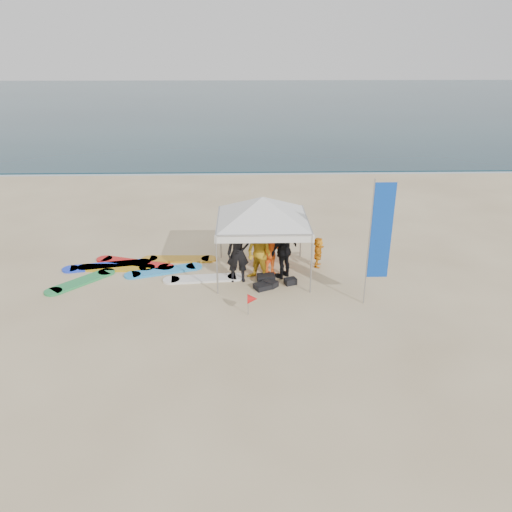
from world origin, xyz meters
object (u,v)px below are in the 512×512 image
object	(u,v)px
canopy_tent	(263,197)
person_yellow	(259,254)
person_black_a	(238,253)
feather_flag	(380,233)
person_orange_a	(271,249)
person_black_b	(284,250)
marker_pennant	(252,299)
person_orange_b	(264,235)
person_seated	(318,252)
surfboard_spread	(141,269)

from	to	relation	value
canopy_tent	person_yellow	bearing A→B (deg)	-104.43
person_black_a	person_yellow	distance (m)	0.67
person_black_a	feather_flag	size ratio (longest dim) A/B	0.52
person_black_a	person_orange_a	distance (m)	1.17
person_black_b	canopy_tent	distance (m)	1.81
feather_flag	marker_pennant	distance (m)	3.97
person_orange_b	canopy_tent	distance (m)	1.94
person_black_a	person_black_b	bearing A→B (deg)	8.39
person_orange_a	person_black_b	distance (m)	0.50
person_orange_b	marker_pennant	bearing A→B (deg)	97.61
person_yellow	canopy_tent	size ratio (longest dim) A/B	0.45
marker_pennant	canopy_tent	bearing A→B (deg)	81.97
canopy_tent	feather_flag	distance (m)	3.83
marker_pennant	person_seated	bearing A→B (deg)	55.02
person_orange_b	canopy_tent	world-z (taller)	canopy_tent
marker_pennant	person_orange_a	bearing A→B (deg)	76.54
surfboard_spread	person_black_a	bearing A→B (deg)	-15.54
person_orange_a	surfboard_spread	xyz separation A→B (m)	(-4.33, 0.40, -0.84)
canopy_tent	feather_flag	bearing A→B (deg)	-34.09
person_yellow	person_black_b	world-z (taller)	person_black_b
canopy_tent	marker_pennant	distance (m)	3.47
person_seated	marker_pennant	size ratio (longest dim) A/B	1.63
person_orange_b	person_seated	world-z (taller)	person_orange_b
person_black_a	person_yellow	size ratio (longest dim) A/B	1.06
canopy_tent	feather_flag	world-z (taller)	feather_flag
canopy_tent	marker_pennant	world-z (taller)	canopy_tent
feather_flag	surfboard_spread	xyz separation A→B (m)	(-7.22, 2.53, -2.15)
person_black_b	person_seated	size ratio (longest dim) A/B	1.84
person_black_b	surfboard_spread	world-z (taller)	person_black_b
person_orange_a	canopy_tent	xyz separation A→B (m)	(-0.27, 0.01, 1.74)
person_orange_a	person_seated	xyz separation A→B (m)	(1.64, 0.56, -0.35)
person_seated	surfboard_spread	xyz separation A→B (m)	(-5.97, -0.15, -0.48)
person_orange_a	surfboard_spread	bearing A→B (deg)	15.53
feather_flag	surfboard_spread	size ratio (longest dim) A/B	0.64
person_yellow	feather_flag	bearing A→B (deg)	10.49
person_seated	marker_pennant	distance (m)	4.00
person_seated	feather_flag	xyz separation A→B (m)	(1.25, -2.68, 1.67)
person_black_b	surfboard_spread	bearing A→B (deg)	-51.32
surfboard_spread	marker_pennant	bearing A→B (deg)	-40.28
person_black_a	feather_flag	world-z (taller)	feather_flag
person_black_a	surfboard_spread	distance (m)	3.53
surfboard_spread	person_orange_a	bearing A→B (deg)	-5.31
person_orange_a	person_orange_b	bearing A→B (deg)	-58.99
marker_pennant	feather_flag	bearing A→B (deg)	9.46
person_black_a	marker_pennant	bearing A→B (deg)	-81.00
person_black_a	marker_pennant	world-z (taller)	person_black_a
feather_flag	person_black_b	bearing A→B (deg)	142.96
person_yellow	person_orange_b	distance (m)	1.52
person_yellow	feather_flag	size ratio (longest dim) A/B	0.49
person_orange_a	feather_flag	world-z (taller)	feather_flag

